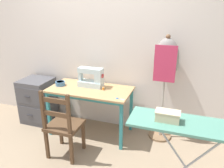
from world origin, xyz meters
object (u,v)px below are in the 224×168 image
at_px(dress_form, 166,66).
at_px(storage_box, 168,116).
at_px(ironing_board, 191,129).
at_px(thread_spool_near_machine, 103,89).
at_px(sewing_machine, 92,78).
at_px(scissors, 119,99).
at_px(wooden_chair, 63,126).
at_px(fabric_bowl, 60,83).
at_px(filing_cabinet, 38,100).

relative_size(dress_form, storage_box, 7.02).
height_order(dress_form, ironing_board, dress_form).
bearing_deg(thread_spool_near_machine, sewing_machine, 159.50).
xyz_separation_m(scissors, thread_spool_near_machine, (-0.29, 0.21, 0.02)).
distance_m(thread_spool_near_machine, wooden_chair, 0.74).
xyz_separation_m(fabric_bowl, filing_cabinet, (-0.50, 0.08, -0.38)).
bearing_deg(filing_cabinet, thread_spool_near_machine, -2.31).
bearing_deg(ironing_board, scissors, 141.90).
xyz_separation_m(fabric_bowl, ironing_board, (1.81, -0.85, 0.09)).
bearing_deg(fabric_bowl, dress_form, 9.22).
height_order(wooden_chair, ironing_board, wooden_chair).
height_order(sewing_machine, wooden_chair, sewing_machine).
xyz_separation_m(sewing_machine, thread_spool_near_machine, (0.20, -0.07, -0.11)).
relative_size(fabric_bowl, wooden_chair, 0.15).
height_order(fabric_bowl, dress_form, dress_form).
bearing_deg(storage_box, dress_form, 97.60).
xyz_separation_m(thread_spool_near_machine, dress_form, (0.80, 0.21, 0.34)).
bearing_deg(dress_form, wooden_chair, -143.32).
height_order(fabric_bowl, thread_spool_near_machine, fabric_bowl).
bearing_deg(ironing_board, thread_spool_near_machine, 142.40).
relative_size(fabric_bowl, filing_cabinet, 0.19).
height_order(fabric_bowl, storage_box, storage_box).
height_order(wooden_chair, dress_form, dress_form).
bearing_deg(sewing_machine, dress_form, 7.57).
xyz_separation_m(fabric_bowl, storage_box, (1.61, -0.86, 0.19)).
bearing_deg(scissors, wooden_chair, -146.42).
height_order(thread_spool_near_machine, filing_cabinet, thread_spool_near_machine).
bearing_deg(dress_form, fabric_bowl, -170.78).
distance_m(thread_spool_near_machine, dress_form, 0.89).
bearing_deg(scissors, thread_spool_near_machine, 143.85).
bearing_deg(ironing_board, storage_box, -176.42).
distance_m(fabric_bowl, filing_cabinet, 0.63).
bearing_deg(scissors, ironing_board, -38.10).
distance_m(wooden_chair, ironing_board, 1.52).
xyz_separation_m(ironing_board, storage_box, (-0.20, -0.01, 0.10)).
relative_size(fabric_bowl, thread_spool_near_machine, 3.09).
height_order(sewing_machine, scissors, sewing_machine).
height_order(wooden_chair, filing_cabinet, wooden_chair).
relative_size(sewing_machine, wooden_chair, 0.40).
bearing_deg(storage_box, filing_cabinet, 155.94).
distance_m(scissors, wooden_chair, 0.76).
relative_size(dress_form, ironing_board, 1.39).
height_order(thread_spool_near_machine, storage_box, storage_box).
bearing_deg(storage_box, ironing_board, 3.58).
bearing_deg(fabric_bowl, ironing_board, -25.21).
xyz_separation_m(filing_cabinet, storage_box, (2.11, -0.94, 0.57)).
bearing_deg(scissors, fabric_bowl, 169.10).
bearing_deg(sewing_machine, scissors, -30.39).
height_order(scissors, filing_cabinet, same).
relative_size(thread_spool_near_machine, storage_box, 0.21).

